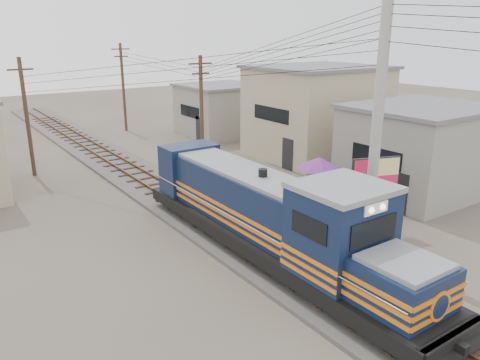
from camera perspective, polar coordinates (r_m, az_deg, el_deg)
ground at (r=17.44m, az=6.14°, el=-10.90°), size 120.00×120.00×0.00m
ballast at (r=25.17m, az=-8.80°, el=-1.73°), size 3.60×70.00×0.16m
track at (r=25.11m, az=-8.82°, el=-1.34°), size 1.15×70.00×0.12m
locomotive at (r=17.55m, az=3.84°, el=-4.68°), size 2.79×15.15×3.75m
utility_pole_main at (r=17.86m, az=16.35°, el=6.24°), size 0.40×0.40×10.00m
wooden_pole_mid at (r=29.79m, az=-4.71°, el=8.54°), size 1.60×0.24×7.00m
wooden_pole_far at (r=42.48m, az=-14.05°, el=11.08°), size 1.60×0.24×7.50m
wooden_pole_left at (r=30.32m, az=-24.57°, el=7.19°), size 1.60×0.24×7.00m
power_lines at (r=22.40m, az=-8.28°, el=15.50°), size 9.65×19.00×3.30m
shophouse_front at (r=26.75m, az=21.06°, el=3.53°), size 7.35×6.30×4.70m
shophouse_mid at (r=33.07m, az=9.32°, el=8.26°), size 8.40×7.35×6.20m
shophouse_back at (r=40.12m, az=-2.33°, el=8.61°), size 6.30×6.30×4.20m
billboard at (r=20.38m, az=16.16°, el=0.25°), size 2.08×0.86×3.36m
market_umbrella at (r=23.19m, az=9.66°, el=2.03°), size 2.76×2.76×2.49m
vendor at (r=23.73m, az=9.21°, el=-1.22°), size 0.65×0.55×1.50m
plant_nursery at (r=22.55m, az=9.55°, el=-3.05°), size 3.36×2.98×1.10m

